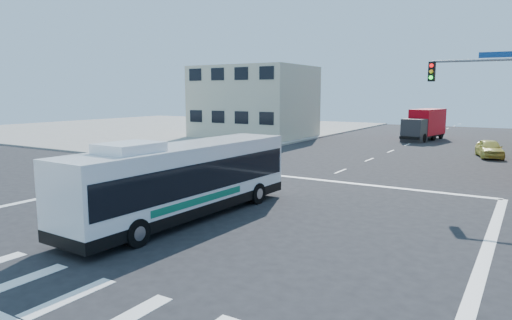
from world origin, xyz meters
The scene contains 7 objects.
ground centered at (0.00, 0.00, 0.00)m, with size 120.00×120.00×0.00m, color black.
sidewalk_nw centered at (-35.00, 35.00, 0.07)m, with size 50.00×50.00×0.15m, color gray.
building_west centered at (-17.02, 29.98, 4.01)m, with size 12.06×10.06×8.00m.
signal_mast_ne centered at (9.08, 10.62, 4.98)m, with size 7.91×1.13×8.07m.
transit_bus centered at (-1.31, -0.85, 1.62)m, with size 2.83×11.26×3.31m.
box_truck centered at (0.40, 36.50, 1.60)m, with size 3.35×7.60×3.30m.
parked_car centered at (7.63, 25.26, 0.70)m, with size 1.65×4.11×1.40m, color #D2CA55.
Camera 1 is at (10.48, -14.69, 5.01)m, focal length 32.00 mm.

